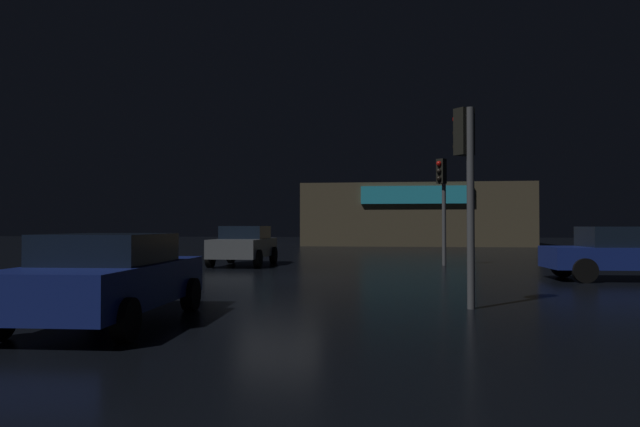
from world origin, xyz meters
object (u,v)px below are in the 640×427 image
(traffic_signal_main, at_px, (442,192))
(car_crossing, at_px, (244,245))
(car_far, at_px, (622,253))
(traffic_signal_opposite, at_px, (466,165))
(store_building, at_px, (415,215))
(car_near, at_px, (109,277))

(traffic_signal_main, bearing_deg, car_crossing, -174.35)
(traffic_signal_main, height_order, car_far, traffic_signal_main)
(traffic_signal_main, distance_m, traffic_signal_opposite, 11.88)
(traffic_signal_main, bearing_deg, traffic_signal_opposite, -92.20)
(traffic_signal_main, xyz_separation_m, car_far, (4.66, -5.48, -2.12))
(car_far, bearing_deg, car_crossing, 159.29)
(store_building, xyz_separation_m, car_near, (-6.05, -38.46, -1.64))
(store_building, distance_m, car_crossing, 26.03)
(traffic_signal_opposite, distance_m, car_far, 8.41)
(traffic_signal_opposite, relative_size, car_crossing, 0.92)
(store_building, bearing_deg, car_crossing, -106.63)
(store_building, relative_size, car_far, 3.94)
(traffic_signal_main, relative_size, car_near, 0.93)
(car_far, bearing_deg, store_building, 99.63)
(store_building, xyz_separation_m, traffic_signal_main, (0.36, -24.12, 0.52))
(store_building, relative_size, car_crossing, 4.16)
(traffic_signal_main, height_order, car_crossing, traffic_signal_main)
(traffic_signal_main, bearing_deg, car_near, -114.08)
(car_near, bearing_deg, car_far, 38.67)
(traffic_signal_main, bearing_deg, store_building, 90.86)
(traffic_signal_main, distance_m, car_near, 15.86)
(traffic_signal_opposite, height_order, car_crossing, traffic_signal_opposite)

